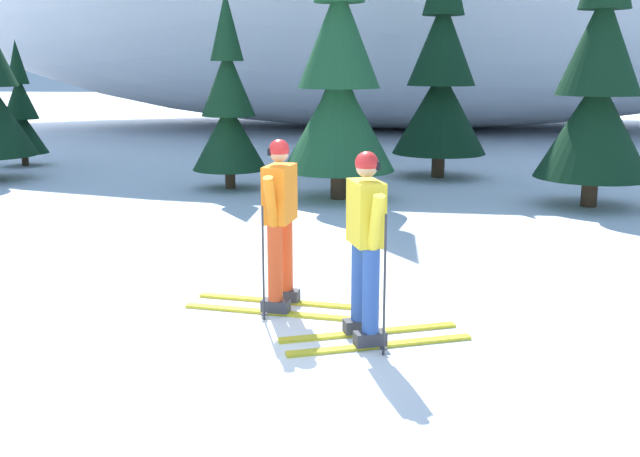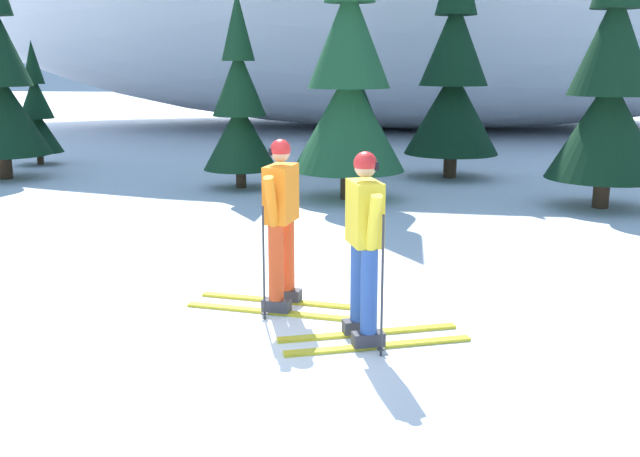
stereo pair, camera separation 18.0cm
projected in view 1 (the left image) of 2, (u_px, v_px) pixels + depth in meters
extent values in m
plane|color=white|center=(254.00, 353.00, 6.36)|extent=(120.00, 120.00, 0.00)
cube|color=gold|center=(369.00, 332.00, 6.82)|extent=(1.65, 0.70, 0.03)
cube|color=gold|center=(381.00, 345.00, 6.50)|extent=(1.65, 0.70, 0.03)
cube|color=#38383D|center=(359.00, 326.00, 6.78)|extent=(0.31, 0.23, 0.12)
cube|color=#38383D|center=(370.00, 338.00, 6.46)|extent=(0.31, 0.23, 0.12)
cylinder|color=#2D519E|center=(359.00, 280.00, 6.68)|extent=(0.15, 0.15, 0.76)
cylinder|color=#2D519E|center=(371.00, 291.00, 6.37)|extent=(0.15, 0.15, 0.76)
cube|color=yellow|center=(366.00, 213.00, 6.38)|extent=(0.37, 0.48, 0.56)
cylinder|color=yellow|center=(357.00, 214.00, 6.64)|extent=(0.19, 0.29, 0.58)
cylinder|color=yellow|center=(375.00, 226.00, 6.15)|extent=(0.19, 0.29, 0.58)
sphere|color=tan|center=(367.00, 167.00, 6.29)|extent=(0.19, 0.19, 0.19)
sphere|color=red|center=(367.00, 163.00, 6.28)|extent=(0.21, 0.21, 0.21)
cube|color=black|center=(376.00, 165.00, 6.31)|extent=(0.09, 0.15, 0.07)
cylinder|color=#2D2D33|center=(360.00, 265.00, 6.85)|extent=(0.02, 0.02, 1.25)
cylinder|color=#2D2D33|center=(359.00, 322.00, 6.97)|extent=(0.07, 0.07, 0.01)
cylinder|color=#2D2D33|center=(385.00, 286.00, 6.19)|extent=(0.02, 0.02, 1.25)
cylinder|color=#2D2D33|center=(383.00, 348.00, 6.31)|extent=(0.07, 0.07, 0.01)
cube|color=gold|center=(266.00, 312.00, 7.38)|extent=(1.73, 0.35, 0.03)
cube|color=gold|center=(277.00, 301.00, 7.72)|extent=(1.73, 0.35, 0.03)
cube|color=#38383D|center=(276.00, 306.00, 7.34)|extent=(0.30, 0.18, 0.12)
cube|color=#38383D|center=(286.00, 295.00, 7.68)|extent=(0.30, 0.18, 0.12)
cylinder|color=#DB471E|center=(275.00, 263.00, 7.24)|extent=(0.15, 0.15, 0.77)
cylinder|color=#DB471E|center=(286.00, 254.00, 7.59)|extent=(0.15, 0.15, 0.77)
cube|color=orange|center=(280.00, 194.00, 7.27)|extent=(0.30, 0.49, 0.57)
cylinder|color=orange|center=(271.00, 205.00, 7.02)|extent=(0.14, 0.29, 0.58)
cylinder|color=orange|center=(288.00, 195.00, 7.54)|extent=(0.14, 0.29, 0.58)
sphere|color=tan|center=(279.00, 153.00, 7.18)|extent=(0.19, 0.19, 0.19)
sphere|color=red|center=(279.00, 150.00, 7.17)|extent=(0.21, 0.21, 0.21)
cube|color=black|center=(271.00, 151.00, 7.20)|extent=(0.06, 0.15, 0.07)
cylinder|color=#2D2D33|center=(263.00, 264.00, 7.07)|extent=(0.02, 0.02, 1.14)
cylinder|color=#2D2D33|center=(264.00, 314.00, 7.18)|extent=(0.07, 0.07, 0.01)
cylinder|color=#2D2D33|center=(285.00, 246.00, 7.77)|extent=(0.02, 0.02, 1.14)
cylinder|color=#2D2D33|center=(286.00, 292.00, 7.88)|extent=(0.07, 0.07, 0.01)
cylinder|color=#47301E|center=(25.00, 157.00, 18.17)|extent=(0.17, 0.17, 0.41)
cone|color=black|center=(23.00, 132.00, 18.04)|extent=(1.18, 1.18, 1.06)
cone|color=black|center=(20.00, 97.00, 17.85)|extent=(0.85, 0.85, 1.06)
cone|color=black|center=(16.00, 62.00, 17.67)|extent=(0.52, 0.52, 1.06)
cylinder|color=#47301E|center=(230.00, 176.00, 14.81)|extent=(0.21, 0.21, 0.52)
cone|color=#14381E|center=(229.00, 136.00, 14.64)|extent=(1.49, 1.49, 1.34)
cone|color=#14381E|center=(228.00, 82.00, 14.41)|extent=(1.08, 1.08, 1.34)
cone|color=#14381E|center=(226.00, 26.00, 14.17)|extent=(0.66, 0.66, 1.34)
cylinder|color=#47301E|center=(338.00, 161.00, 17.11)|extent=(0.20, 0.20, 0.50)
cone|color=black|center=(339.00, 128.00, 16.94)|extent=(1.44, 1.44, 1.29)
cone|color=black|center=(339.00, 83.00, 16.72)|extent=(1.03, 1.03, 1.29)
cone|color=black|center=(339.00, 37.00, 16.49)|extent=(0.63, 0.63, 1.29)
cylinder|color=#47301E|center=(338.00, 179.00, 13.63)|extent=(0.29, 0.29, 0.73)
cone|color=#1E512D|center=(339.00, 119.00, 13.39)|extent=(2.09, 2.09, 1.87)
cone|color=#1E512D|center=(339.00, 35.00, 13.06)|extent=(1.50, 1.50, 1.87)
cylinder|color=#47301E|center=(438.00, 161.00, 16.28)|extent=(0.29, 0.29, 0.72)
cone|color=black|center=(440.00, 111.00, 16.04)|extent=(2.06, 2.06, 1.85)
cone|color=black|center=(442.00, 42.00, 15.71)|extent=(1.48, 1.48, 1.85)
cylinder|color=#47301E|center=(590.00, 187.00, 12.90)|extent=(0.28, 0.28, 0.70)
cone|color=black|center=(595.00, 127.00, 12.67)|extent=(1.99, 1.99, 1.78)
cone|color=black|center=(602.00, 42.00, 12.35)|extent=(1.43, 1.43, 1.78)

